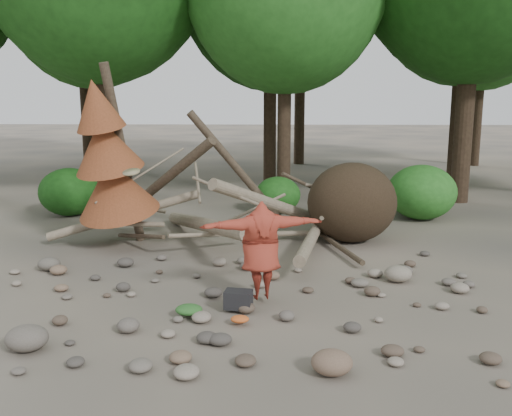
{
  "coord_description": "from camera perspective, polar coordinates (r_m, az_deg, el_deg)",
  "views": [
    {
      "loc": [
        0.65,
        -9.56,
        3.62
      ],
      "look_at": [
        0.32,
        1.5,
        1.4
      ],
      "focal_mm": 40.0,
      "sensor_mm": 36.0,
      "label": 1
    }
  ],
  "objects": [
    {
      "name": "cloth_orange",
      "position": [
        9.25,
        -1.62,
        -11.33
      ],
      "size": [
        0.3,
        0.24,
        0.11
      ],
      "primitive_type": "ellipsoid",
      "color": "#C55521",
      "rests_on": "ground"
    },
    {
      "name": "boulder_mid_right",
      "position": [
        11.57,
        14.03,
        -6.4
      ],
      "size": [
        0.54,
        0.48,
        0.32
      ],
      "primitive_type": "ellipsoid",
      "color": "gray",
      "rests_on": "ground"
    },
    {
      "name": "boulder_mid_left",
      "position": [
        12.69,
        -19.99,
        -5.27
      ],
      "size": [
        0.47,
        0.42,
        0.28
      ],
      "primitive_type": "ellipsoid",
      "color": "#615B52",
      "rests_on": "ground"
    },
    {
      "name": "deadfall_pile",
      "position": [
        14.12,
        7.27,
        0.35
      ],
      "size": [
        8.55,
        5.24,
        3.3
      ],
      "color": "#332619",
      "rests_on": "ground"
    },
    {
      "name": "boulder_front_left",
      "position": [
        8.99,
        -21.94,
        -11.97
      ],
      "size": [
        0.61,
        0.55,
        0.37
      ],
      "primitive_type": "ellipsoid",
      "color": "#635B52",
      "rests_on": "ground"
    },
    {
      "name": "bush_mid",
      "position": [
        17.63,
        2.2,
        1.33
      ],
      "size": [
        1.4,
        1.4,
        1.12
      ],
      "primitive_type": "ellipsoid",
      "color": "#24671D",
      "rests_on": "ground"
    },
    {
      "name": "dead_conifer",
      "position": [
        13.55,
        -14.46,
        4.59
      ],
      "size": [
        2.06,
        2.16,
        4.35
      ],
      "color": "#4C3F30",
      "rests_on": "ground"
    },
    {
      "name": "ground",
      "position": [
        10.24,
        -2.05,
        -9.36
      ],
      "size": [
        120.0,
        120.0,
        0.0
      ],
      "primitive_type": "plane",
      "color": "#514C44",
      "rests_on": "ground"
    },
    {
      "name": "cloth_green",
      "position": [
        9.6,
        -6.71,
        -10.34
      ],
      "size": [
        0.45,
        0.37,
        0.17
      ],
      "primitive_type": "ellipsoid",
      "color": "#2A5E25",
      "rests_on": "ground"
    },
    {
      "name": "backpack",
      "position": [
        9.77,
        -1.78,
        -9.45
      ],
      "size": [
        0.5,
        0.37,
        0.3
      ],
      "primitive_type": "cube",
      "rotation": [
        0.0,
        0.0,
        -0.15
      ],
      "color": "black",
      "rests_on": "ground"
    },
    {
      "name": "frisbee_thrower",
      "position": [
        9.94,
        0.49,
        -4.22
      ],
      "size": [
        3.42,
        1.07,
        2.34
      ],
      "color": "maroon",
      "rests_on": "ground"
    },
    {
      "name": "boulder_front_right",
      "position": [
        7.8,
        7.6,
        -15.06
      ],
      "size": [
        0.55,
        0.49,
        0.33
      ],
      "primitive_type": "ellipsoid",
      "color": "brown",
      "rests_on": "ground"
    },
    {
      "name": "bush_left",
      "position": [
        18.09,
        -18.18,
        1.54
      ],
      "size": [
        1.8,
        1.8,
        1.44
      ],
      "primitive_type": "ellipsoid",
      "color": "#1A5115",
      "rests_on": "ground"
    },
    {
      "name": "bush_right",
      "position": [
        17.35,
        16.24,
        1.53
      ],
      "size": [
        2.0,
        2.0,
        1.6
      ],
      "primitive_type": "ellipsoid",
      "color": "#2E7A26",
      "rests_on": "ground"
    }
  ]
}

